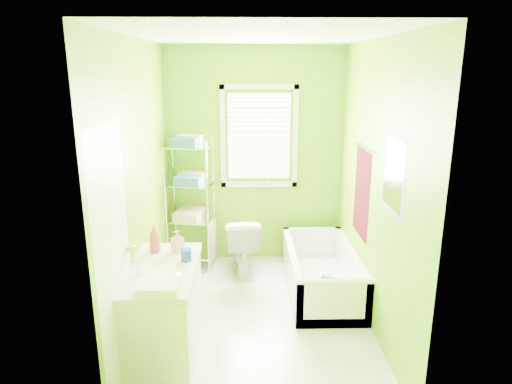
{
  "coord_description": "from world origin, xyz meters",
  "views": [
    {
      "loc": [
        -0.12,
        -3.96,
        2.35
      ],
      "look_at": [
        -0.02,
        0.25,
        1.19
      ],
      "focal_mm": 32.0,
      "sensor_mm": 36.0,
      "label": 1
    }
  ],
  "objects_px": {
    "wire_shelf_unit": "(191,189)",
    "bathtub": "(321,278)",
    "vanity": "(164,309)",
    "toilet": "(241,245)"
  },
  "relations": [
    {
      "from": "bathtub",
      "to": "toilet",
      "type": "distance_m",
      "value": 1.02
    },
    {
      "from": "vanity",
      "to": "wire_shelf_unit",
      "type": "height_order",
      "value": "wire_shelf_unit"
    },
    {
      "from": "toilet",
      "to": "vanity",
      "type": "height_order",
      "value": "vanity"
    },
    {
      "from": "toilet",
      "to": "vanity",
      "type": "bearing_deg",
      "value": 63.43
    },
    {
      "from": "wire_shelf_unit",
      "to": "bathtub",
      "type": "bearing_deg",
      "value": -26.4
    },
    {
      "from": "bathtub",
      "to": "toilet",
      "type": "xyz_separation_m",
      "value": [
        -0.86,
        0.5,
        0.19
      ]
    },
    {
      "from": "toilet",
      "to": "vanity",
      "type": "xyz_separation_m",
      "value": [
        -0.62,
        -1.59,
        0.08
      ]
    },
    {
      "from": "bathtub",
      "to": "wire_shelf_unit",
      "type": "height_order",
      "value": "wire_shelf_unit"
    },
    {
      "from": "bathtub",
      "to": "toilet",
      "type": "relative_size",
      "value": 2.18
    },
    {
      "from": "vanity",
      "to": "bathtub",
      "type": "bearing_deg",
      "value": 36.14
    }
  ]
}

